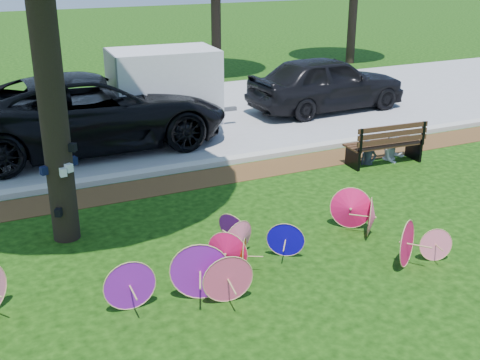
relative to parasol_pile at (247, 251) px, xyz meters
The scene contains 11 objects.
ground 0.68m from the parasol_pile, 84.41° to the right, with size 90.00×90.00×0.00m, color black.
mulch_strip 3.94m from the parasol_pile, 89.18° to the left, with size 90.00×1.00×0.01m, color #472D16.
curb 4.63m from the parasol_pile, 89.30° to the left, with size 90.00×0.30×0.12m, color #B7B5AD.
street 8.78m from the parasol_pile, 89.63° to the left, with size 90.00×8.00×0.01m, color gray.
parasol_pile is the anchor object (origin of this frame).
black_van 7.13m from the parasol_pile, 95.60° to the left, with size 2.98×6.47×1.80m, color black.
dark_pickup 10.07m from the parasol_pile, 50.57° to the left, with size 1.94×4.82×1.64m, color black.
cargo_trailer 7.79m from the parasol_pile, 80.27° to the left, with size 2.67×1.69×2.47m, color silver.
park_bench 5.88m from the parasol_pile, 32.69° to the left, with size 1.82×0.69×0.95m, color black, non-canonical shape.
person_left 5.62m from the parasol_pile, 35.05° to the left, with size 0.39×0.26×1.07m, color #333746.
person_right 6.21m from the parasol_pile, 31.33° to the left, with size 0.61×0.47×1.25m, color silver.
Camera 1 is at (-3.52, -6.56, 4.54)m, focal length 45.00 mm.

